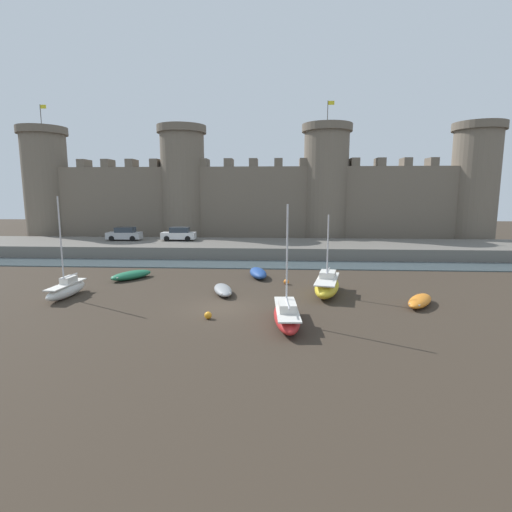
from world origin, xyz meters
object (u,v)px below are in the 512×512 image
(mooring_buoy_mid_mud, at_px, (208,315))
(mooring_buoy_near_channel, at_px, (286,282))
(rowboat_foreground_left, at_px, (258,273))
(rowboat_near_channel_left, at_px, (131,275))
(car_quay_west, at_px, (179,234))
(rowboat_midflat_centre, at_px, (223,290))
(sailboat_foreground_centre, at_px, (287,315))
(car_quay_centre_west, at_px, (125,234))
(sailboat_near_channel_right, at_px, (67,289))
(sailboat_foreground_right, at_px, (327,285))
(rowboat_midflat_right, at_px, (420,301))

(mooring_buoy_mid_mud, bearing_deg, mooring_buoy_near_channel, 62.79)
(rowboat_foreground_left, distance_m, mooring_buoy_mid_mud, 11.62)
(rowboat_near_channel_left, xyz_separation_m, car_quay_west, (0.03, 15.94, 1.77))
(rowboat_midflat_centre, height_order, sailboat_foreground_centre, sailboat_foreground_centre)
(rowboat_near_channel_left, bearing_deg, car_quay_centre_west, 112.99)
(rowboat_near_channel_left, height_order, mooring_buoy_near_channel, rowboat_near_channel_left)
(mooring_buoy_mid_mud, bearing_deg, sailboat_near_channel_right, 158.45)
(sailboat_foreground_right, height_order, mooring_buoy_near_channel, sailboat_foreground_right)
(sailboat_near_channel_right, xyz_separation_m, rowboat_midflat_centre, (10.64, 1.45, -0.27))
(rowboat_midflat_right, bearing_deg, sailboat_foreground_right, 155.93)
(rowboat_midflat_centre, relative_size, mooring_buoy_near_channel, 8.46)
(rowboat_foreground_left, distance_m, rowboat_midflat_centre, 6.16)
(rowboat_midflat_right, relative_size, mooring_buoy_near_channel, 8.42)
(sailboat_foreground_right, relative_size, rowboat_midflat_right, 1.61)
(rowboat_midflat_right, xyz_separation_m, car_quay_west, (-21.24, 22.60, 1.78))
(rowboat_midflat_right, xyz_separation_m, mooring_buoy_near_channel, (-8.40, 5.50, -0.13))
(rowboat_near_channel_left, distance_m, rowboat_midflat_right, 22.29)
(rowboat_midflat_right, bearing_deg, car_quay_west, 133.22)
(rowboat_near_channel_left, bearing_deg, mooring_buoy_mid_mud, -50.66)
(rowboat_midflat_right, xyz_separation_m, sailboat_foreground_centre, (-8.52, -4.16, 0.22))
(rowboat_midflat_centre, bearing_deg, sailboat_near_channel_right, -172.23)
(sailboat_foreground_right, distance_m, sailboat_near_channel_right, 18.08)
(sailboat_near_channel_right, xyz_separation_m, mooring_buoy_mid_mud, (10.59, -4.18, -0.38))
(sailboat_foreground_right, xyz_separation_m, rowboat_near_channel_left, (-15.68, 4.17, -0.32))
(sailboat_foreground_right, height_order, sailboat_foreground_centre, sailboat_foreground_centre)
(mooring_buoy_near_channel, bearing_deg, sailboat_near_channel_right, -162.62)
(sailboat_foreground_right, relative_size, sailboat_foreground_centre, 0.87)
(rowboat_midflat_centre, height_order, car_quay_west, car_quay_west)
(mooring_buoy_near_channel, distance_m, car_quay_centre_west, 25.82)
(rowboat_midflat_centre, relative_size, car_quay_centre_west, 0.85)
(rowboat_foreground_left, bearing_deg, sailboat_foreground_right, -46.60)
(rowboat_midflat_right, bearing_deg, car_quay_centre_west, 141.36)
(car_quay_west, bearing_deg, rowboat_foreground_left, -54.39)
(rowboat_foreground_left, relative_size, car_quay_centre_west, 0.91)
(rowboat_near_channel_left, bearing_deg, sailboat_foreground_centre, -40.33)
(sailboat_near_channel_right, distance_m, mooring_buoy_mid_mud, 11.39)
(car_quay_centre_west, bearing_deg, car_quay_west, 2.57)
(mooring_buoy_near_channel, distance_m, car_quay_west, 21.47)
(sailboat_foreground_right, distance_m, mooring_buoy_near_channel, 4.14)
(sailboat_foreground_right, bearing_deg, sailboat_foreground_centre, -113.84)
(car_quay_centre_west, bearing_deg, rowboat_near_channel_left, -67.01)
(sailboat_foreground_right, relative_size, rowboat_near_channel_left, 1.45)
(sailboat_near_channel_right, xyz_separation_m, car_quay_west, (2.34, 21.86, 1.54))
(rowboat_midflat_centre, distance_m, car_quay_west, 22.10)
(mooring_buoy_near_channel, xyz_separation_m, mooring_buoy_mid_mud, (-4.59, -8.93, 0.00))
(rowboat_midflat_right, bearing_deg, rowboat_foreground_left, 143.48)
(rowboat_foreground_left, relative_size, car_quay_west, 0.91)
(sailboat_foreground_right, distance_m, sailboat_foreground_centre, 7.27)
(rowboat_midflat_right, distance_m, car_quay_west, 31.07)
(rowboat_foreground_left, relative_size, mooring_buoy_mid_mud, 8.94)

